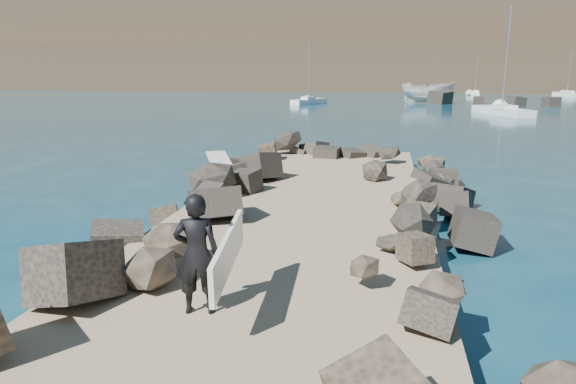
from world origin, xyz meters
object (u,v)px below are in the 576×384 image
surfboard_resting (223,170)px  boat_imported (427,92)px  sailboat_b (309,101)px  surfer_with_board (201,254)px

surfboard_resting → boat_imported: size_ratio=0.35×
surfboard_resting → sailboat_b: sailboat_b is taller
sailboat_b → surfer_with_board: bearing=-83.1°
boat_imported → surfboard_resting: bearing=-166.4°
boat_imported → surfer_with_board: (-7.64, -63.45, 0.11)m
surfboard_resting → boat_imported: (9.97, 55.26, 0.33)m
sailboat_b → boat_imported: bearing=21.0°
surfboard_resting → boat_imported: bearing=51.2°
surfer_with_board → sailboat_b: (-7.00, 57.83, -1.13)m
boat_imported → sailboat_b: (-14.65, -5.62, -1.02)m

